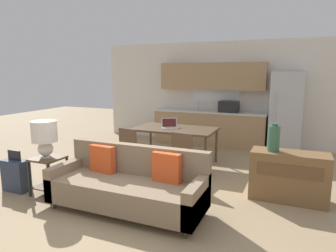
# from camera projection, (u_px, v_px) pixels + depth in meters

# --- Properties ---
(ground_plane) EXTENTS (20.00, 20.00, 0.00)m
(ground_plane) POSITION_uv_depth(u_px,v_px,m) (125.00, 211.00, 4.14)
(ground_plane) COLOR #9E8460
(wall_back) EXTENTS (6.40, 0.07, 2.70)m
(wall_back) POSITION_uv_depth(u_px,v_px,m) (213.00, 93.00, 8.09)
(wall_back) COLOR silver
(wall_back) RESTS_ON ground_plane
(kitchen_counter) EXTENTS (2.95, 0.65, 2.15)m
(kitchen_counter) POSITION_uv_depth(u_px,v_px,m) (210.00, 113.00, 7.91)
(kitchen_counter) COLOR tan
(kitchen_counter) RESTS_ON ground_plane
(refrigerator) EXTENTS (0.72, 0.76, 1.92)m
(refrigerator) POSITION_uv_depth(u_px,v_px,m) (286.00, 113.00, 7.06)
(refrigerator) COLOR #B7BABC
(refrigerator) RESTS_ON ground_plane
(dining_table) EXTENTS (1.68, 0.96, 0.75)m
(dining_table) POSITION_uv_depth(u_px,v_px,m) (175.00, 131.00, 6.22)
(dining_table) COLOR brown
(dining_table) RESTS_ON ground_plane
(couch) EXTENTS (2.17, 0.80, 0.87)m
(couch) POSITION_uv_depth(u_px,v_px,m) (129.00, 185.00, 4.16)
(couch) COLOR #3D2D1E
(couch) RESTS_ON ground_plane
(side_table) EXTENTS (0.44, 0.44, 0.60)m
(side_table) POSITION_uv_depth(u_px,v_px,m) (48.00, 170.00, 4.66)
(side_table) COLOR brown
(side_table) RESTS_ON ground_plane
(table_lamp) EXTENTS (0.38, 0.38, 0.57)m
(table_lamp) POSITION_uv_depth(u_px,v_px,m) (44.00, 135.00, 4.57)
(table_lamp) COLOR silver
(table_lamp) RESTS_ON side_table
(credenza) EXTENTS (1.10, 0.45, 0.74)m
(credenza) POSITION_uv_depth(u_px,v_px,m) (289.00, 176.00, 4.44)
(credenza) COLOR brown
(credenza) RESTS_ON ground_plane
(vase) EXTENTS (0.17, 0.17, 0.42)m
(vase) POSITION_uv_depth(u_px,v_px,m) (274.00, 138.00, 4.42)
(vase) COLOR #336047
(vase) RESTS_ON credenza
(dining_chair_near_left) EXTENTS (0.48, 0.48, 0.87)m
(dining_chair_near_left) POSITION_uv_depth(u_px,v_px,m) (132.00, 147.00, 5.71)
(dining_chair_near_left) COLOR brown
(dining_chair_near_left) RESTS_ON ground_plane
(dining_chair_near_right) EXTENTS (0.47, 0.47, 0.87)m
(dining_chair_near_right) POSITION_uv_depth(u_px,v_px,m) (185.00, 153.00, 5.30)
(dining_chair_near_right) COLOR brown
(dining_chair_near_right) RESTS_ON ground_plane
(laptop) EXTENTS (0.41, 0.38, 0.20)m
(laptop) POSITION_uv_depth(u_px,v_px,m) (170.00, 125.00, 6.24)
(laptop) COLOR #B7BABC
(laptop) RESTS_ON dining_table
(suitcase) EXTENTS (0.43, 0.22, 0.67)m
(suitcase) POSITION_uv_depth(u_px,v_px,m) (16.00, 175.00, 4.82)
(suitcase) COLOR #2D384C
(suitcase) RESTS_ON ground_plane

